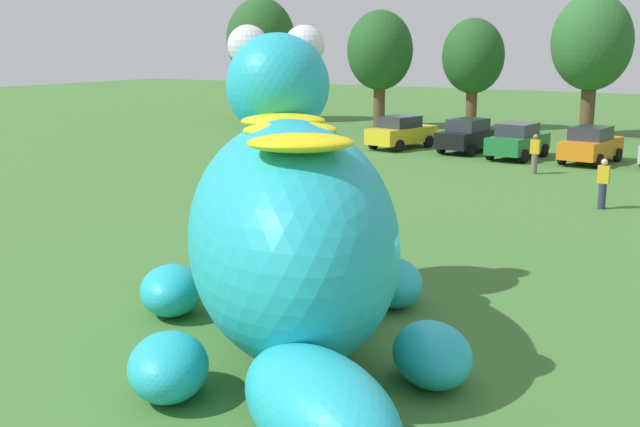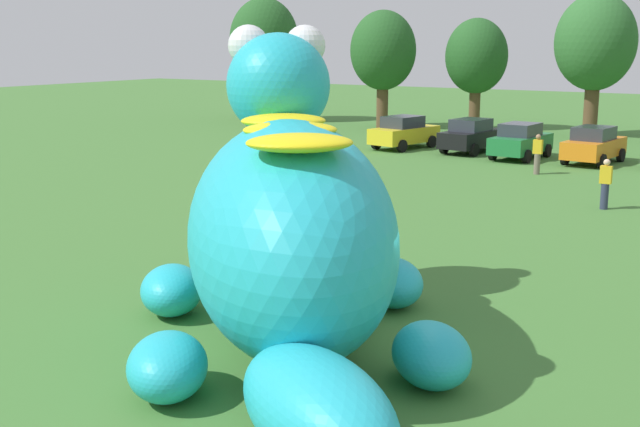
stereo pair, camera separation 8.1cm
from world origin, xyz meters
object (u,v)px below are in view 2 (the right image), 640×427
object	(u,v)px
spectator_wandering	(605,184)
car_green	(521,141)
spectator_mid_field	(537,154)
car_orange	(594,145)
car_black	(472,136)
spectator_by_cars	(321,172)
car_yellow	(404,132)
giant_inflatable_creature	(292,232)

from	to	relation	value
spectator_wandering	car_green	bearing A→B (deg)	121.85
spectator_wandering	spectator_mid_field	bearing A→B (deg)	124.88
car_green	car_orange	distance (m)	3.40
car_black	spectator_by_cars	size ratio (longest dim) A/B	2.50
car_orange	spectator_mid_field	world-z (taller)	car_orange
car_yellow	spectator_by_cars	xyz separation A→B (m)	(3.24, -13.44, -0.01)
car_yellow	spectator_by_cars	bearing A→B (deg)	-76.43
spectator_mid_field	car_black	bearing A→B (deg)	134.73
spectator_by_cars	car_black	bearing A→B (deg)	88.44
car_orange	spectator_wandering	world-z (taller)	car_orange
giant_inflatable_creature	car_black	size ratio (longest dim) A/B	2.42
car_yellow	spectator_by_cars	world-z (taller)	car_yellow
car_black	car_green	world-z (taller)	same
car_yellow	car_orange	distance (m)	9.85
spectator_by_cars	spectator_wandering	size ratio (longest dim) A/B	1.00
car_black	spectator_by_cars	bearing A→B (deg)	-91.56
giant_inflatable_creature	spectator_wandering	distance (m)	16.19
spectator_mid_field	spectator_wandering	distance (m)	7.38
car_orange	spectator_mid_field	xyz separation A→B (m)	(-1.25, -4.46, -0.01)
spectator_by_cars	car_yellow	bearing A→B (deg)	103.57
giant_inflatable_creature	car_orange	size ratio (longest dim) A/B	2.43
giant_inflatable_creature	car_green	world-z (taller)	giant_inflatable_creature
spectator_mid_field	spectator_wandering	xyz separation A→B (m)	(4.22, -6.05, 0.00)
car_yellow	spectator_mid_field	bearing A→B (deg)	-28.25
car_black	spectator_wandering	world-z (taller)	car_black
car_orange	spectator_by_cars	world-z (taller)	car_orange
car_orange	spectator_wandering	xyz separation A→B (m)	(2.97, -10.51, -0.01)
spectator_mid_field	car_yellow	bearing A→B (deg)	151.75
spectator_mid_field	spectator_by_cars	size ratio (longest dim) A/B	1.00
car_black	spectator_wandering	size ratio (longest dim) A/B	2.50
spectator_by_cars	spectator_wandering	xyz separation A→B (m)	(9.57, 2.77, 0.00)
giant_inflatable_creature	car_green	distance (m)	26.67
giant_inflatable_creature	spectator_mid_field	world-z (taller)	giant_inflatable_creature
car_yellow	car_green	bearing A→B (deg)	-3.88
car_yellow	car_black	distance (m)	3.64
car_green	car_yellow	bearing A→B (deg)	176.12
car_yellow	car_orange	size ratio (longest dim) A/B	1.02
car_black	spectator_mid_field	world-z (taller)	car_black
spectator_mid_field	car_green	bearing A→B (deg)	117.09
car_orange	spectator_by_cars	bearing A→B (deg)	-116.42
car_black	spectator_wandering	bearing A→B (deg)	-50.30
spectator_mid_field	spectator_by_cars	distance (m)	10.32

